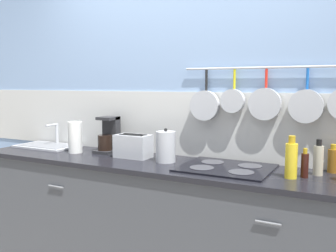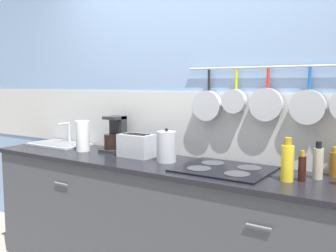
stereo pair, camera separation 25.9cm
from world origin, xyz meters
name	(u,v)px [view 1 (the left image)]	position (x,y,z in m)	size (l,w,h in m)	color
wall_back	(188,111)	(0.00, 0.33, 1.28)	(7.20, 0.14, 2.60)	#84A3CC
cabinet_base	(167,230)	(0.00, 0.00, 0.45)	(3.10, 0.57, 0.90)	#3F4247
countertop	(167,166)	(0.00, 0.00, 0.92)	(3.14, 0.59, 0.03)	black
sink_basin	(48,145)	(-1.26, 0.12, 0.95)	(0.54, 0.32, 0.20)	#B7BABF
paper_towel_roll	(75,137)	(-0.85, 0.01, 1.06)	(0.11, 0.11, 0.25)	white
coffee_maker	(109,137)	(-0.62, 0.16, 1.06)	(0.15, 0.20, 0.29)	#262628
toaster	(133,146)	(-0.33, 0.07, 1.02)	(0.28, 0.16, 0.18)	#B7BABF
kettle	(166,147)	(-0.03, 0.04, 1.05)	(0.14, 0.14, 0.24)	#B7BABF
cooktop	(226,168)	(0.42, 0.03, 0.94)	(0.59, 0.49, 0.01)	black
bottle_olive_oil	(291,160)	(0.84, -0.02, 1.05)	(0.07, 0.07, 0.25)	yellow
bottle_vinegar	(305,165)	(0.91, 0.03, 1.01)	(0.04, 0.04, 0.18)	#33140F
bottle_hot_sauce	(318,159)	(0.97, 0.13, 1.03)	(0.06, 0.06, 0.22)	#BFB799
bottle_cooking_wine	(333,160)	(1.05, 0.25, 1.02)	(0.07, 0.07, 0.18)	#8C5919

